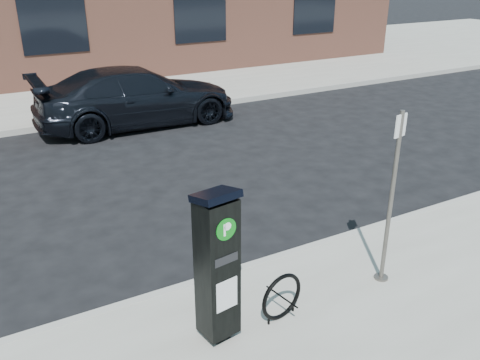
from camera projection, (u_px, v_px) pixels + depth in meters
ground at (246, 274)px, 6.91m from camera, size 120.00×120.00×0.00m
sidewalk_far at (51, 79)px, 18.10m from camera, size 60.00×12.00×0.15m
curb_near at (247, 270)px, 6.87m from camera, size 60.00×0.12×0.16m
curb_far at (94, 121)px, 13.31m from camera, size 60.00×0.12×0.16m
parking_kiosk at (217, 266)px, 5.18m from camera, size 0.46×0.42×1.77m
sign_pole at (391, 201)px, 6.12m from camera, size 0.20×0.18×2.23m
bike_rack at (282, 297)px, 5.73m from camera, size 0.58×0.14×0.58m
car_dark at (137, 96)px, 12.98m from camera, size 5.13×2.12×1.49m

